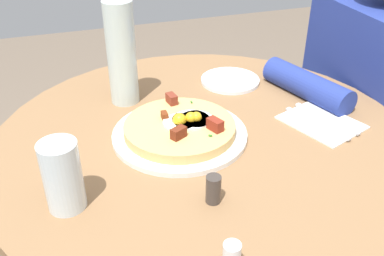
{
  "coord_description": "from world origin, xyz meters",
  "views": [
    {
      "loc": [
        -0.78,
        0.29,
        1.27
      ],
      "look_at": [
        0.0,
        0.03,
        0.75
      ],
      "focal_mm": 40.61,
      "sensor_mm": 36.0,
      "label": 1
    }
  ],
  "objects_px": {
    "dining_table": "(203,194)",
    "pepper_shaker": "(213,189)",
    "pizza_plate": "(180,134)",
    "water_glass": "(62,176)",
    "bread_plate": "(230,80)",
    "water_bottle": "(121,54)",
    "fork": "(326,118)",
    "knife": "(317,123)",
    "person_seated": "(355,136)",
    "breakfast_pizza": "(181,127)"
  },
  "relations": [
    {
      "from": "person_seated",
      "to": "fork",
      "type": "height_order",
      "value": "person_seated"
    },
    {
      "from": "bread_plate",
      "to": "knife",
      "type": "height_order",
      "value": "bread_plate"
    },
    {
      "from": "pizza_plate",
      "to": "pepper_shaker",
      "type": "distance_m",
      "value": 0.23
    },
    {
      "from": "dining_table",
      "to": "pepper_shaker",
      "type": "height_order",
      "value": "pepper_shaker"
    },
    {
      "from": "dining_table",
      "to": "person_seated",
      "type": "height_order",
      "value": "person_seated"
    },
    {
      "from": "bread_plate",
      "to": "water_glass",
      "type": "height_order",
      "value": "water_glass"
    },
    {
      "from": "pizza_plate",
      "to": "fork",
      "type": "distance_m",
      "value": 0.36
    },
    {
      "from": "water_glass",
      "to": "pepper_shaker",
      "type": "xyz_separation_m",
      "value": [
        -0.07,
        -0.25,
        -0.04
      ]
    },
    {
      "from": "water_glass",
      "to": "knife",
      "type": "bearing_deg",
      "value": -80.16
    },
    {
      "from": "dining_table",
      "to": "knife",
      "type": "relative_size",
      "value": 5.32
    },
    {
      "from": "fork",
      "to": "water_bottle",
      "type": "xyz_separation_m",
      "value": [
        0.25,
        0.44,
        0.12
      ]
    },
    {
      "from": "person_seated",
      "to": "breakfast_pizza",
      "type": "distance_m",
      "value": 0.7
    },
    {
      "from": "breakfast_pizza",
      "to": "pizza_plate",
      "type": "bearing_deg",
      "value": 89.54
    },
    {
      "from": "knife",
      "to": "pepper_shaker",
      "type": "relative_size",
      "value": 3.25
    },
    {
      "from": "fork",
      "to": "pizza_plate",
      "type": "bearing_deg",
      "value": 63.11
    },
    {
      "from": "person_seated",
      "to": "water_bottle",
      "type": "bearing_deg",
      "value": 86.5
    },
    {
      "from": "pizza_plate",
      "to": "fork",
      "type": "relative_size",
      "value": 1.68
    },
    {
      "from": "bread_plate",
      "to": "pepper_shaker",
      "type": "distance_m",
      "value": 0.5
    },
    {
      "from": "breakfast_pizza",
      "to": "water_bottle",
      "type": "distance_m",
      "value": 0.25
    },
    {
      "from": "knife",
      "to": "water_bottle",
      "type": "height_order",
      "value": "water_bottle"
    },
    {
      "from": "water_glass",
      "to": "person_seated",
      "type": "bearing_deg",
      "value": -70.34
    },
    {
      "from": "water_glass",
      "to": "water_bottle",
      "type": "bearing_deg",
      "value": -25.71
    },
    {
      "from": "pizza_plate",
      "to": "water_glass",
      "type": "bearing_deg",
      "value": 121.03
    },
    {
      "from": "breakfast_pizza",
      "to": "water_glass",
      "type": "distance_m",
      "value": 0.31
    },
    {
      "from": "water_glass",
      "to": "water_bottle",
      "type": "distance_m",
      "value": 0.41
    },
    {
      "from": "water_glass",
      "to": "water_bottle",
      "type": "height_order",
      "value": "water_bottle"
    },
    {
      "from": "knife",
      "to": "water_glass",
      "type": "bearing_deg",
      "value": 79.9
    },
    {
      "from": "person_seated",
      "to": "knife",
      "type": "relative_size",
      "value": 6.31
    },
    {
      "from": "water_bottle",
      "to": "pepper_shaker",
      "type": "relative_size",
      "value": 4.65
    },
    {
      "from": "knife",
      "to": "water_bottle",
      "type": "distance_m",
      "value": 0.5
    },
    {
      "from": "water_bottle",
      "to": "breakfast_pizza",
      "type": "bearing_deg",
      "value": -157.74
    },
    {
      "from": "pizza_plate",
      "to": "fork",
      "type": "height_order",
      "value": "pizza_plate"
    },
    {
      "from": "bread_plate",
      "to": "water_glass",
      "type": "bearing_deg",
      "value": 128.75
    },
    {
      "from": "water_bottle",
      "to": "fork",
      "type": "bearing_deg",
      "value": -120.08
    },
    {
      "from": "breakfast_pizza",
      "to": "dining_table",
      "type": "bearing_deg",
      "value": -99.72
    },
    {
      "from": "pizza_plate",
      "to": "breakfast_pizza",
      "type": "height_order",
      "value": "breakfast_pizza"
    },
    {
      "from": "person_seated",
      "to": "breakfast_pizza",
      "type": "relative_size",
      "value": 4.56
    },
    {
      "from": "dining_table",
      "to": "pepper_shaker",
      "type": "xyz_separation_m",
      "value": [
        -0.22,
        0.06,
        0.2
      ]
    },
    {
      "from": "water_glass",
      "to": "dining_table",
      "type": "bearing_deg",
      "value": -64.95
    },
    {
      "from": "dining_table",
      "to": "breakfast_pizza",
      "type": "relative_size",
      "value": 3.85
    },
    {
      "from": "fork",
      "to": "water_glass",
      "type": "xyz_separation_m",
      "value": [
        -0.11,
        0.61,
        0.06
      ]
    },
    {
      "from": "person_seated",
      "to": "knife",
      "type": "height_order",
      "value": "person_seated"
    },
    {
      "from": "bread_plate",
      "to": "water_bottle",
      "type": "relative_size",
      "value": 0.63
    },
    {
      "from": "fork",
      "to": "pepper_shaker",
      "type": "relative_size",
      "value": 3.25
    },
    {
      "from": "water_bottle",
      "to": "pepper_shaker",
      "type": "distance_m",
      "value": 0.45
    },
    {
      "from": "water_bottle",
      "to": "person_seated",
      "type": "bearing_deg",
      "value": -93.5
    },
    {
      "from": "pizza_plate",
      "to": "bread_plate",
      "type": "height_order",
      "value": "pizza_plate"
    },
    {
      "from": "knife",
      "to": "pepper_shaker",
      "type": "height_order",
      "value": "pepper_shaker"
    },
    {
      "from": "knife",
      "to": "water_bottle",
      "type": "bearing_deg",
      "value": 36.69
    },
    {
      "from": "person_seated",
      "to": "water_bottle",
      "type": "relative_size",
      "value": 4.4
    }
  ]
}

